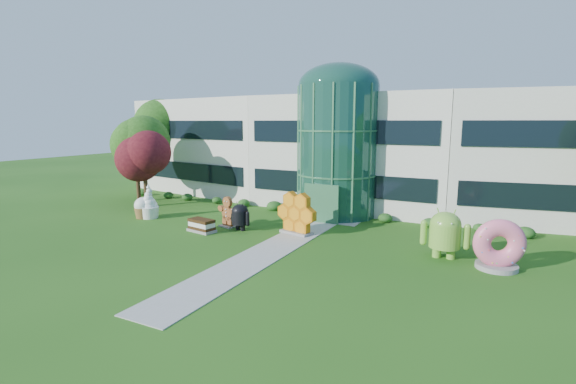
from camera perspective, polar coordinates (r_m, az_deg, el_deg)
The scene contains 14 objects.
ground at distance 22.36m, azimuth -4.54°, elevation -9.12°, with size 140.00×140.00×0.00m, color #215114.
building at distance 37.75m, azimuth 10.00°, elevation 5.65°, with size 46.00×15.00×9.30m, color beige, non-canonical shape.
atrium at distance 32.07m, azimuth 6.77°, elevation 5.50°, with size 6.00×6.00×9.80m, color #194738.
walkway at distance 23.99m, azimuth -1.99°, elevation -7.73°, with size 2.40×20.00×0.04m, color #9E9E93.
tree_red at distance 37.15m, azimuth -18.98°, elevation 2.65°, with size 4.00×4.00×6.00m, color #3F0C14, non-canonical shape.
trees_backdrop at distance 33.06m, azimuth 7.36°, elevation 4.39°, with size 52.00×8.00×8.40m, color #204C13, non-canonical shape.
android_green at distance 23.55m, azimuth 20.69°, elevation -5.02°, with size 2.60×1.73×2.94m, color #73B038, non-canonical shape.
android_black at distance 27.93m, azimuth -6.57°, elevation -3.13°, with size 1.82×1.22×2.07m, color black, non-canonical shape.
donut at distance 22.95m, azimuth 26.82°, elevation -6.31°, with size 2.47×1.18×2.56m, color #E85888, non-canonical shape.
gingerbread at distance 28.91m, azimuth -8.24°, elevation -2.66°, with size 2.32×0.89×2.14m, color brown, non-canonical shape.
ice_cream_sandwich at distance 28.05m, azimuth -11.73°, elevation -4.49°, with size 1.94×0.97×0.86m, color black, non-canonical shape.
honeycomb at distance 26.82m, azimuth 1.18°, elevation -3.18°, with size 3.12×1.12×2.45m, color orange, non-canonical shape.
froyo at distance 32.82m, azimuth -18.47°, elevation -1.22°, with size 1.49×1.49×2.56m, color white, non-canonical shape.
cupcake at distance 33.09m, azimuth -19.24°, elevation -2.03°, with size 1.32×1.32×1.59m, color white, non-canonical shape.
Camera 1 is at (11.24, -17.95, 7.17)m, focal length 26.00 mm.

